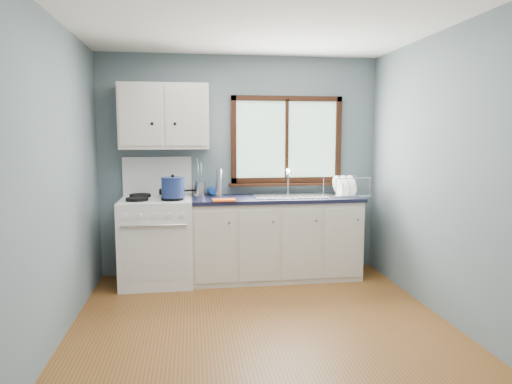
{
  "coord_description": "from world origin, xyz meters",
  "views": [
    {
      "loc": [
        -0.57,
        -3.46,
        1.59
      ],
      "look_at": [
        0.05,
        0.9,
        1.05
      ],
      "focal_mm": 32.0,
      "sensor_mm": 36.0,
      "label": 1
    }
  ],
  "objects": [
    {
      "name": "floor",
      "position": [
        0.0,
        0.0,
        -0.01
      ],
      "size": [
        3.2,
        3.6,
        0.02
      ],
      "primitive_type": "cube",
      "color": "brown",
      "rests_on": "ground"
    },
    {
      "name": "ceiling",
      "position": [
        0.0,
        0.0,
        2.51
      ],
      "size": [
        3.2,
        3.6,
        0.02
      ],
      "primitive_type": "cube",
      "color": "white",
      "rests_on": "wall_back"
    },
    {
      "name": "wall_back",
      "position": [
        0.0,
        1.81,
        1.25
      ],
      "size": [
        3.2,
        0.02,
        2.5
      ],
      "primitive_type": "cube",
      "color": "slate",
      "rests_on": "ground"
    },
    {
      "name": "wall_front",
      "position": [
        0.0,
        -1.81,
        1.25
      ],
      "size": [
        3.2,
        0.02,
        2.5
      ],
      "primitive_type": "cube",
      "color": "slate",
      "rests_on": "ground"
    },
    {
      "name": "wall_left",
      "position": [
        -1.61,
        0.0,
        1.25
      ],
      "size": [
        0.02,
        3.6,
        2.5
      ],
      "primitive_type": "cube",
      "color": "slate",
      "rests_on": "ground"
    },
    {
      "name": "wall_right",
      "position": [
        1.61,
        0.0,
        1.25
      ],
      "size": [
        0.02,
        3.6,
        2.5
      ],
      "primitive_type": "cube",
      "color": "slate",
      "rests_on": "ground"
    },
    {
      "name": "gas_range",
      "position": [
        -0.95,
        1.47,
        0.49
      ],
      "size": [
        0.76,
        0.69,
        1.36
      ],
      "color": "white",
      "rests_on": "floor"
    },
    {
      "name": "base_cabinets",
      "position": [
        0.36,
        1.49,
        0.41
      ],
      "size": [
        1.85,
        0.6,
        0.88
      ],
      "color": "beige",
      "rests_on": "floor"
    },
    {
      "name": "countertop",
      "position": [
        0.36,
        1.49,
        0.9
      ],
      "size": [
        1.89,
        0.64,
        0.04
      ],
      "primitive_type": "cube",
      "color": "black",
      "rests_on": "base_cabinets"
    },
    {
      "name": "sink",
      "position": [
        0.54,
        1.49,
        0.86
      ],
      "size": [
        0.84,
        0.46,
        0.44
      ],
      "color": "silver",
      "rests_on": "countertop"
    },
    {
      "name": "window",
      "position": [
        0.54,
        1.77,
        1.48
      ],
      "size": [
        1.36,
        0.1,
        1.03
      ],
      "color": "#9EC6A8",
      "rests_on": "wall_back"
    },
    {
      "name": "upper_cabinets",
      "position": [
        -0.85,
        1.63,
        1.8
      ],
      "size": [
        0.95,
        0.35,
        0.7
      ],
      "color": "beige",
      "rests_on": "wall_back"
    },
    {
      "name": "skillet",
      "position": [
        -0.78,
        1.6,
        0.99
      ],
      "size": [
        0.44,
        0.35,
        0.06
      ],
      "rotation": [
        0.0,
        0.0,
        0.3
      ],
      "color": "black",
      "rests_on": "gas_range"
    },
    {
      "name": "stockpot",
      "position": [
        -0.76,
        1.3,
        1.07
      ],
      "size": [
        0.27,
        0.27,
        0.24
      ],
      "rotation": [
        0.0,
        0.0,
        0.13
      ],
      "color": "navy",
      "rests_on": "gas_range"
    },
    {
      "name": "utensil_crock",
      "position": [
        -0.49,
        1.69,
        1.01
      ],
      "size": [
        0.17,
        0.17,
        0.42
      ],
      "rotation": [
        0.0,
        0.0,
        -0.35
      ],
      "color": "silver",
      "rests_on": "countertop"
    },
    {
      "name": "thermos",
      "position": [
        -0.27,
        1.59,
        1.07
      ],
      "size": [
        0.09,
        0.09,
        0.31
      ],
      "primitive_type": "cylinder",
      "rotation": [
        0.0,
        0.0,
        -0.43
      ],
      "color": "silver",
      "rests_on": "countertop"
    },
    {
      "name": "soap_bottle",
      "position": [
        -0.33,
        1.69,
        1.04
      ],
      "size": [
        0.11,
        0.11,
        0.25
      ],
      "primitive_type": "imported",
      "rotation": [
        0.0,
        0.0,
        0.21
      ],
      "color": "#1A48A3",
      "rests_on": "countertop"
    },
    {
      "name": "dish_towel",
      "position": [
        -0.24,
        1.25,
        0.93
      ],
      "size": [
        0.24,
        0.17,
        0.02
      ],
      "primitive_type": "cube",
      "rotation": [
        0.0,
        0.0,
        -0.0
      ],
      "color": "#D55419",
      "rests_on": "countertop"
    },
    {
      "name": "dish_rack",
      "position": [
        1.16,
        1.5,
        0.98
      ],
      "size": [
        0.49,
        0.4,
        0.23
      ],
      "rotation": [
        0.0,
        0.0,
        0.16
      ],
      "color": "silver",
      "rests_on": "countertop"
    }
  ]
}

